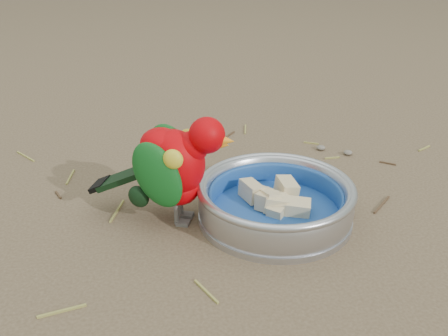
{
  "coord_description": "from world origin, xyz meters",
  "views": [
    {
      "loc": [
        -0.09,
        -0.6,
        0.42
      ],
      "look_at": [
        -0.0,
        0.09,
        0.08
      ],
      "focal_mm": 40.0,
      "sensor_mm": 36.0,
      "label": 1
    }
  ],
  "objects": [
    {
      "name": "ground",
      "position": [
        0.0,
        0.0,
        0.0
      ],
      "size": [
        60.0,
        60.0,
        0.0
      ],
      "primitive_type": "plane",
      "color": "brown"
    },
    {
      "name": "food_bowl",
      "position": [
        0.07,
        0.06,
        0.01
      ],
      "size": [
        0.24,
        0.24,
        0.02
      ],
      "primitive_type": "cylinder",
      "color": "#B2B2BA",
      "rests_on": "ground"
    },
    {
      "name": "bowl_wall",
      "position": [
        0.07,
        0.06,
        0.04
      ],
      "size": [
        0.24,
        0.24,
        0.04
      ],
      "primitive_type": null,
      "color": "#B2B2BA",
      "rests_on": "food_bowl"
    },
    {
      "name": "fruit_wedges",
      "position": [
        0.07,
        0.06,
        0.03
      ],
      "size": [
        0.14,
        0.14,
        0.03
      ],
      "primitive_type": null,
      "color": "beige",
      "rests_on": "food_bowl"
    },
    {
      "name": "lory_parrot",
      "position": [
        -0.08,
        0.08,
        0.08
      ],
      "size": [
        0.23,
        0.16,
        0.17
      ],
      "primitive_type": null,
      "rotation": [
        0.0,
        0.0,
        -1.91
      ],
      "color": "#C00005",
      "rests_on": "ground"
    },
    {
      "name": "ground_debris",
      "position": [
        0.0,
        0.02,
        0.0
      ],
      "size": [
        0.9,
        0.8,
        0.01
      ],
      "primitive_type": null,
      "color": "#979145",
      "rests_on": "ground"
    }
  ]
}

